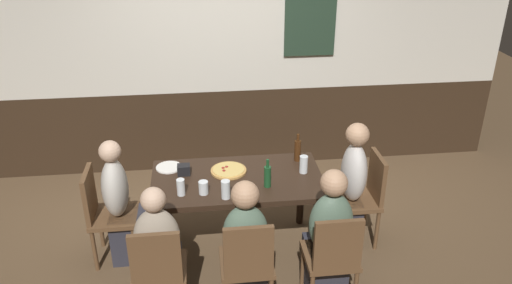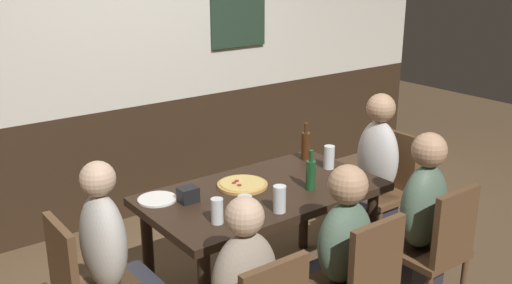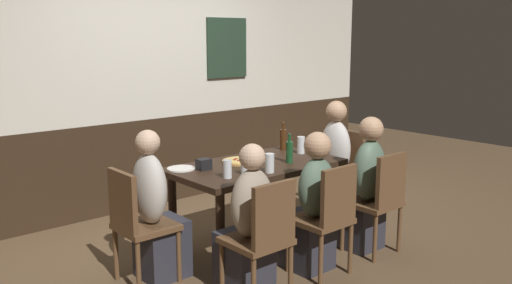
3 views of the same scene
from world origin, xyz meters
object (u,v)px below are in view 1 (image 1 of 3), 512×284
object	(u,v)px
chair_head_east	(364,194)
chair_head_west	(104,210)
person_head_west	(124,210)
tumbler_short	(181,188)
beer_bottle_green	(267,176)
dining_table	(237,187)
person_right_near	(328,242)
beer_bottle_brown	(298,150)
plate_white_large	(169,167)
chair_mid_near	(247,262)
chair_right_near	(333,255)
beer_glass_tall	(226,190)
person_mid_near	(245,251)
chair_left_near	(158,269)
person_head_east	(347,193)
pizza	(229,170)
highball_clear	(203,188)
condiment_caddy	(184,170)
person_left_near	(160,258)
tumbler_water	(304,165)

from	to	relation	value
chair_head_east	chair_head_west	bearing A→B (deg)	180.00
chair_head_east	person_head_west	xyz separation A→B (m)	(-2.15, 0.00, -0.01)
tumbler_short	beer_bottle_green	bearing A→B (deg)	3.86
dining_table	person_right_near	size ratio (longest dim) A/B	1.27
chair_head_east	chair_head_west	distance (m)	2.31
chair_head_west	beer_bottle_brown	distance (m)	1.79
plate_white_large	chair_mid_near	bearing A→B (deg)	-61.13
chair_right_near	beer_glass_tall	bearing A→B (deg)	146.01
person_mid_near	chair_mid_near	bearing A→B (deg)	-90.00
chair_head_east	tumbler_short	bearing A→B (deg)	-172.49
dining_table	chair_left_near	world-z (taller)	chair_left_near
chair_head_west	beer_bottle_green	size ratio (longest dim) A/B	3.44
chair_head_east	beer_bottle_brown	world-z (taller)	beer_bottle_brown
dining_table	person_head_east	bearing A→B (deg)	0.00
chair_head_west	pizza	world-z (taller)	chair_head_west
highball_clear	condiment_caddy	bearing A→B (deg)	115.62
chair_mid_near	highball_clear	world-z (taller)	chair_mid_near
person_left_near	highball_clear	size ratio (longest dim) A/B	9.95
dining_table	tumbler_short	bearing A→B (deg)	-155.75
beer_bottle_green	plate_white_large	bearing A→B (deg)	153.28
beer_bottle_green	condiment_caddy	bearing A→B (deg)	157.49
person_right_near	chair_left_near	bearing A→B (deg)	-172.94
dining_table	chair_head_west	distance (m)	1.17
person_left_near	plate_white_large	xyz separation A→B (m)	(0.06, 0.91, 0.28)
chair_head_east	person_left_near	size ratio (longest dim) A/B	0.79
beer_bottle_green	plate_white_large	size ratio (longest dim) A/B	1.10
tumbler_water	person_left_near	bearing A→B (deg)	-150.74
person_mid_near	highball_clear	bearing A→B (deg)	123.67
person_head_east	beer_bottle_green	distance (m)	0.84
chair_right_near	beer_bottle_green	distance (m)	0.85
person_head_east	person_head_west	xyz separation A→B (m)	(-1.99, 0.00, -0.03)
chair_head_west	tumbler_short	xyz separation A→B (m)	(0.68, -0.22, 0.30)
chair_head_east	highball_clear	world-z (taller)	chair_head_east
person_head_west	tumbler_short	size ratio (longest dim) A/B	8.12
highball_clear	plate_white_large	size ratio (longest dim) A/B	0.48
chair_head_west	chair_left_near	xyz separation A→B (m)	(0.50, -0.83, 0.00)
pizza	plate_white_large	world-z (taller)	pizza
person_mid_near	pizza	distance (m)	0.84
person_right_near	dining_table	bearing A→B (deg)	134.47
dining_table	person_right_near	world-z (taller)	person_right_near
chair_right_near	beer_bottle_green	size ratio (longest dim) A/B	3.44
person_head_east	beer_glass_tall	xyz separation A→B (m)	(-1.12, -0.31, 0.30)
dining_table	tumbler_short	size ratio (longest dim) A/B	10.43
person_right_near	pizza	world-z (taller)	person_right_near
highball_clear	chair_head_east	bearing A→B (deg)	8.55
pizza	tumbler_short	bearing A→B (deg)	-140.35
person_mid_near	condiment_caddy	distance (m)	0.96
dining_table	tumbler_water	world-z (taller)	tumbler_water
highball_clear	tumbler_water	bearing A→B (deg)	15.89
person_head_west	highball_clear	xyz separation A→B (m)	(0.70, -0.22, 0.30)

